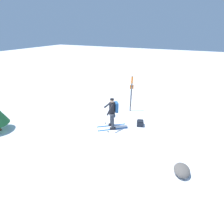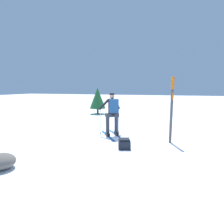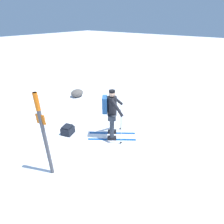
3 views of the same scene
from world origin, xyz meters
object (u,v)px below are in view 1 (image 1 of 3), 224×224
at_px(dropped_backpack, 140,123).
at_px(rock_boulder, 182,170).
at_px(trail_marker, 131,92).
at_px(skier, 112,112).

height_order(dropped_backpack, rock_boulder, rock_boulder).
relative_size(trail_marker, rock_boulder, 3.42).
relative_size(dropped_backpack, rock_boulder, 0.70).
bearing_deg(dropped_backpack, rock_boulder, 42.09).
bearing_deg(skier, dropped_backpack, 121.64).
distance_m(dropped_backpack, rock_boulder, 3.37).
xyz_separation_m(dropped_backpack, rock_boulder, (2.50, 2.26, 0.03)).
distance_m(skier, trail_marker, 2.28).
distance_m(dropped_backpack, trail_marker, 2.14).
height_order(trail_marker, rock_boulder, trail_marker).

